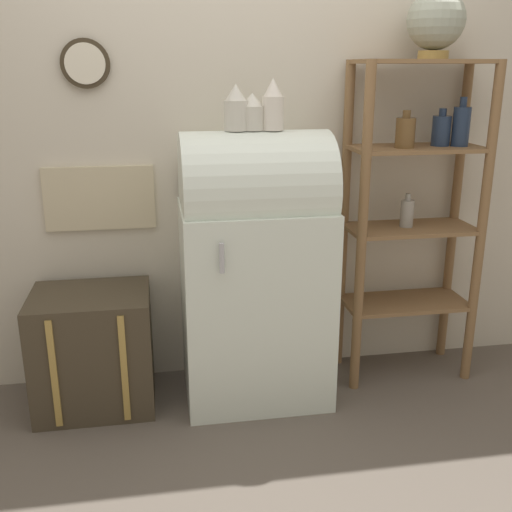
{
  "coord_description": "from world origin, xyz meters",
  "views": [
    {
      "loc": [
        -0.47,
        -2.51,
        1.64
      ],
      "look_at": [
        0.01,
        0.27,
        0.75
      ],
      "focal_mm": 42.0,
      "sensor_mm": 36.0,
      "label": 1
    }
  ],
  "objects_px": {
    "vase_right": "(273,106)",
    "globe": "(436,21)",
    "vase_left": "(236,109)",
    "vase_center": "(252,113)",
    "refrigerator": "(255,266)",
    "suitcase_trunk": "(94,350)"
  },
  "relations": [
    {
      "from": "vase_center",
      "to": "vase_left",
      "type": "bearing_deg",
      "value": -174.7
    },
    {
      "from": "globe",
      "to": "vase_right",
      "type": "xyz_separation_m",
      "value": [
        -0.81,
        -0.1,
        -0.38
      ]
    },
    {
      "from": "suitcase_trunk",
      "to": "vase_left",
      "type": "relative_size",
      "value": 2.85
    },
    {
      "from": "globe",
      "to": "vase_center",
      "type": "bearing_deg",
      "value": -174.86
    },
    {
      "from": "suitcase_trunk",
      "to": "vase_center",
      "type": "bearing_deg",
      "value": -0.43
    },
    {
      "from": "refrigerator",
      "to": "globe",
      "type": "height_order",
      "value": "globe"
    },
    {
      "from": "globe",
      "to": "vase_left",
      "type": "bearing_deg",
      "value": -174.85
    },
    {
      "from": "refrigerator",
      "to": "vase_left",
      "type": "xyz_separation_m",
      "value": [
        -0.09,
        0.0,
        0.76
      ]
    },
    {
      "from": "refrigerator",
      "to": "suitcase_trunk",
      "type": "height_order",
      "value": "refrigerator"
    },
    {
      "from": "vase_center",
      "to": "vase_right",
      "type": "bearing_deg",
      "value": -10.32
    },
    {
      "from": "globe",
      "to": "vase_right",
      "type": "distance_m",
      "value": 0.9
    },
    {
      "from": "vase_left",
      "to": "vase_center",
      "type": "distance_m",
      "value": 0.08
    },
    {
      "from": "vase_right",
      "to": "globe",
      "type": "bearing_deg",
      "value": 6.92
    },
    {
      "from": "vase_left",
      "to": "vase_right",
      "type": "height_order",
      "value": "vase_right"
    },
    {
      "from": "vase_left",
      "to": "vase_right",
      "type": "xyz_separation_m",
      "value": [
        0.17,
        -0.01,
        0.01
      ]
    },
    {
      "from": "vase_right",
      "to": "refrigerator",
      "type": "bearing_deg",
      "value": 174.36
    },
    {
      "from": "refrigerator",
      "to": "suitcase_trunk",
      "type": "bearing_deg",
      "value": 178.95
    },
    {
      "from": "vase_left",
      "to": "suitcase_trunk",
      "type": "bearing_deg",
      "value": 178.96
    },
    {
      "from": "vase_center",
      "to": "refrigerator",
      "type": "bearing_deg",
      "value": -39.96
    },
    {
      "from": "suitcase_trunk",
      "to": "vase_center",
      "type": "distance_m",
      "value": 1.39
    },
    {
      "from": "refrigerator",
      "to": "vase_left",
      "type": "relative_size",
      "value": 6.52
    },
    {
      "from": "vase_center",
      "to": "vase_right",
      "type": "relative_size",
      "value": 0.72
    }
  ]
}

